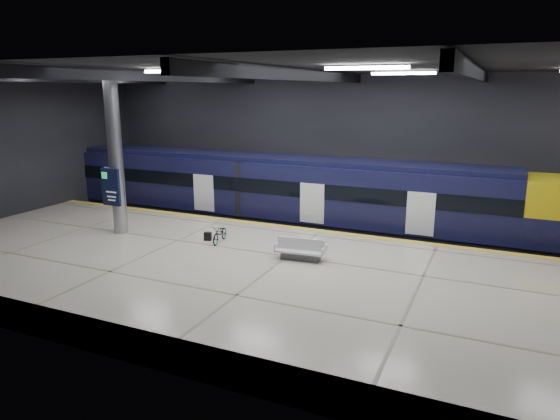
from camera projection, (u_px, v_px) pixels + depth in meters
The scene contains 10 objects.
ground at pixel (297, 275), 20.01m from camera, with size 30.00×30.00×0.00m, color black.
room_shell at pixel (299, 131), 18.65m from camera, with size 30.10×16.10×8.05m.
platform at pixel (271, 284), 17.66m from camera, with size 30.00×11.00×1.10m, color beige.
safety_strip at pixel (321, 231), 22.18m from camera, with size 30.00×0.40×0.01m, color gold.
rails at pixel (339, 237), 24.87m from camera, with size 30.00×1.52×0.16m.
train at pixel (299, 194), 25.24m from camera, with size 29.40×2.84×3.79m.
bench at pixel (301, 252), 18.44m from camera, with size 1.92×0.95×0.82m.
bicycle at pixel (220, 233), 20.50m from camera, with size 0.50×1.42×0.75m, color #99999E.
pannier_bag at pixel (208, 236), 20.78m from camera, with size 0.30×0.18×0.35m, color black.
info_column at pixel (115, 156), 21.21m from camera, with size 0.90×0.78×6.90m.
Camera 1 is at (7.03, -17.47, 7.27)m, focal length 32.00 mm.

